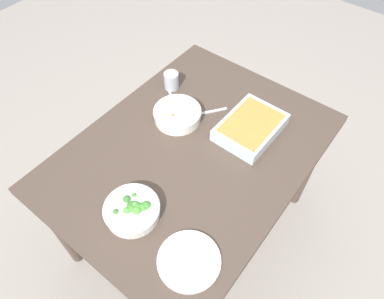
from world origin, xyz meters
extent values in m
plane|color=#9E9389|center=(0.00, 0.00, 0.00)|extent=(6.00, 6.00, 0.00)
cube|color=#4C3D33|center=(0.00, 0.00, 0.72)|extent=(1.20, 0.90, 0.04)
cylinder|color=#4C3D33|center=(-0.54, -0.39, 0.35)|extent=(0.06, 0.06, 0.70)
cylinder|color=#4C3D33|center=(0.54, -0.39, 0.35)|extent=(0.06, 0.06, 0.70)
cylinder|color=#4C3D33|center=(-0.54, 0.39, 0.35)|extent=(0.06, 0.06, 0.70)
cylinder|color=white|center=(-0.10, -0.16, 0.77)|extent=(0.21, 0.21, 0.05)
torus|color=white|center=(-0.10, -0.16, 0.79)|extent=(0.22, 0.22, 0.01)
cylinder|color=olive|center=(-0.10, -0.16, 0.77)|extent=(0.17, 0.17, 0.03)
sphere|color=olive|center=(-0.12, -0.21, 0.79)|extent=(0.02, 0.02, 0.02)
sphere|color=silver|center=(-0.09, -0.15, 0.79)|extent=(0.02, 0.02, 0.02)
sphere|color=olive|center=(-0.07, -0.16, 0.79)|extent=(0.02, 0.02, 0.02)
sphere|color=#C66633|center=(-0.10, -0.17, 0.79)|extent=(0.01, 0.01, 0.01)
sphere|color=silver|center=(-0.09, -0.14, 0.79)|extent=(0.02, 0.02, 0.02)
cylinder|color=white|center=(0.38, 0.01, 0.77)|extent=(0.20, 0.20, 0.05)
torus|color=white|center=(0.38, 0.01, 0.79)|extent=(0.21, 0.21, 0.01)
cylinder|color=#8CB272|center=(0.38, 0.01, 0.77)|extent=(0.17, 0.17, 0.02)
sphere|color=#3D7A33|center=(0.42, -0.02, 0.78)|extent=(0.02, 0.02, 0.02)
sphere|color=#569E42|center=(0.36, 0.02, 0.79)|extent=(0.03, 0.03, 0.03)
sphere|color=#478C38|center=(0.36, 0.03, 0.79)|extent=(0.04, 0.04, 0.04)
sphere|color=#3D7A33|center=(0.36, 0.01, 0.79)|extent=(0.03, 0.03, 0.03)
sphere|color=#478C38|center=(0.35, 0.05, 0.79)|extent=(0.04, 0.04, 0.04)
sphere|color=#3D7A33|center=(0.38, 0.01, 0.79)|extent=(0.03, 0.03, 0.03)
sphere|color=#478C38|center=(0.33, -0.01, 0.78)|extent=(0.02, 0.02, 0.02)
sphere|color=#3D7A33|center=(0.36, -0.02, 0.79)|extent=(0.03, 0.03, 0.03)
sphere|color=#478C38|center=(0.38, 0.02, 0.79)|extent=(0.03, 0.03, 0.03)
sphere|color=#478C38|center=(0.37, 0.00, 0.78)|extent=(0.02, 0.02, 0.02)
sphere|color=#478C38|center=(0.34, 0.05, 0.79)|extent=(0.03, 0.03, 0.03)
sphere|color=#569E42|center=(0.37, 0.04, 0.79)|extent=(0.04, 0.04, 0.04)
sphere|color=#569E42|center=(0.39, 0.01, 0.79)|extent=(0.03, 0.03, 0.03)
cube|color=silver|center=(-0.24, 0.14, 0.77)|extent=(0.30, 0.22, 0.06)
cube|color=gold|center=(-0.24, 0.14, 0.78)|extent=(0.27, 0.20, 0.04)
cylinder|color=#B2BCC6|center=(-0.25, -0.32, 0.78)|extent=(0.07, 0.07, 0.08)
cylinder|color=black|center=(-0.25, -0.32, 0.77)|extent=(0.06, 0.06, 0.05)
cylinder|color=silver|center=(0.39, 0.29, 0.75)|extent=(0.22, 0.22, 0.01)
cube|color=silver|center=(-0.24, -0.06, 0.74)|extent=(0.12, 0.09, 0.01)
ellipsoid|color=silver|center=(-0.17, -0.11, 0.75)|extent=(0.05, 0.04, 0.01)
cube|color=silver|center=(-0.19, -0.28, 0.74)|extent=(0.10, 0.12, 0.01)
cube|color=silver|center=(-0.25, -0.35, 0.74)|extent=(0.05, 0.05, 0.01)
camera|label=1|loc=(0.72, 0.56, 1.91)|focal=32.48mm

